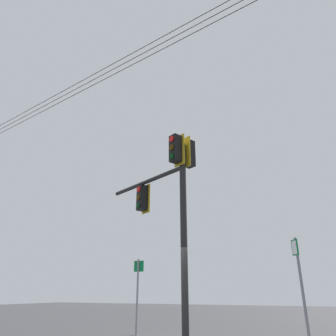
% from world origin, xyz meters
% --- Properties ---
extents(signal_mast_assembly, '(3.84, 2.18, 6.06)m').
position_xyz_m(signal_mast_assembly, '(-0.19, 1.19, 4.30)').
color(signal_mast_assembly, black).
rests_on(signal_mast_assembly, ground).
extents(route_sign_primary, '(0.38, 0.10, 2.40)m').
position_xyz_m(route_sign_primary, '(-2.00, 2.49, 1.50)').
color(route_sign_primary, slate).
rests_on(route_sign_primary, ground).
extents(route_sign_secondary, '(0.17, 0.24, 2.62)m').
position_xyz_m(route_sign_secondary, '(3.33, 1.14, 1.56)').
color(route_sign_secondary, slate).
rests_on(route_sign_secondary, ground).
extents(overhead_wire_span, '(31.96, 7.24, 1.38)m').
position_xyz_m(overhead_wire_span, '(-1.11, 1.27, 10.47)').
color(overhead_wire_span, black).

